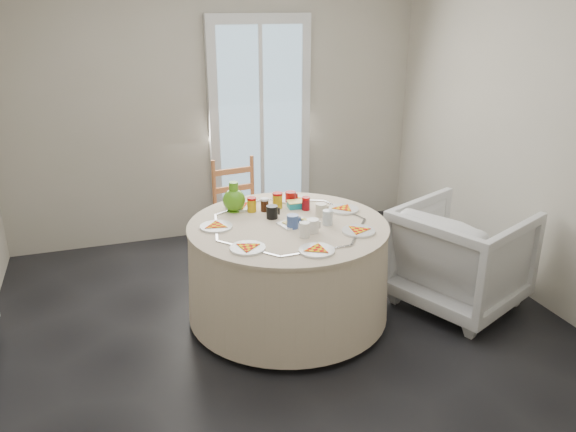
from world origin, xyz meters
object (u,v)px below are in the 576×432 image
object	(u,v)px
table	(288,271)
armchair	(461,257)
green_pitcher	(234,194)
wooden_chair	(241,213)

from	to	relation	value
table	armchair	xyz separation A→B (m)	(1.30, -0.23, 0.02)
table	armchair	size ratio (longest dim) A/B	1.66
armchair	green_pitcher	bearing A→B (deg)	44.97
wooden_chair	armchair	world-z (taller)	wooden_chair
green_pitcher	wooden_chair	bearing A→B (deg)	72.01
wooden_chair	green_pitcher	size ratio (longest dim) A/B	4.31
green_pitcher	armchair	bearing A→B (deg)	-21.13
table	armchair	distance (m)	1.32
table	green_pitcher	bearing A→B (deg)	127.61
wooden_chair	armchair	size ratio (longest dim) A/B	1.08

